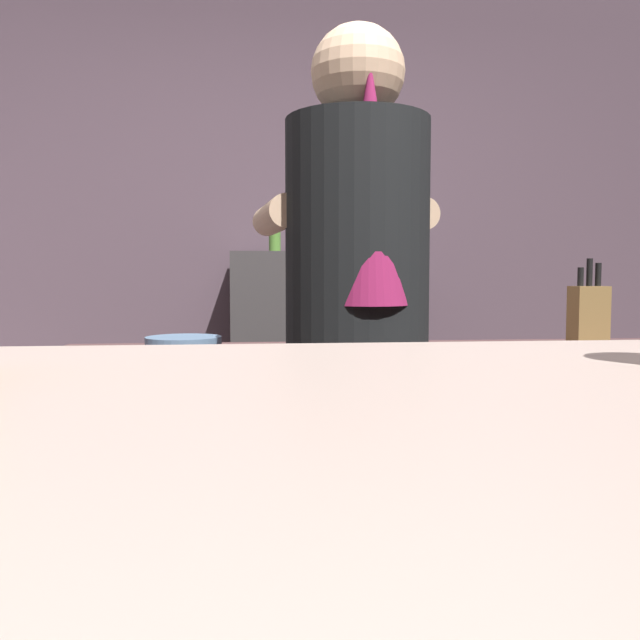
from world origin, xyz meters
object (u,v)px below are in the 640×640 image
object	(u,v)px
knife_block	(588,317)
chefs_knife	(427,350)
mixing_bowl	(184,347)
bottle_soy	(310,236)
bottle_olive_oil	(275,239)
bartender	(358,331)

from	to	relation	value
knife_block	chefs_knife	size ratio (longest dim) A/B	1.18
mixing_bowl	chefs_knife	xyz separation A→B (m)	(0.72, 0.06, -0.03)
chefs_knife	bottle_soy	size ratio (longest dim) A/B	1.19
bottle_olive_oil	bottle_soy	bearing A→B (deg)	-13.75
knife_block	bottle_olive_oil	world-z (taller)	bottle_olive_oil
mixing_bowl	chefs_knife	distance (m)	0.73
chefs_knife	bottle_olive_oil	distance (m)	1.46
knife_block	bartender	bearing A→B (deg)	-154.96
bottle_olive_oil	bottle_soy	world-z (taller)	bottle_soy
chefs_knife	bottle_soy	xyz separation A→B (m)	(-0.24, 1.29, 0.42)
bartender	chefs_knife	world-z (taller)	bartender
bottle_olive_oil	mixing_bowl	bearing A→B (deg)	-102.35
chefs_knife	knife_block	bearing A→B (deg)	-9.15
bartender	mixing_bowl	bearing A→B (deg)	45.50
chefs_knife	bottle_olive_oil	size ratio (longest dim) A/B	1.39
mixing_bowl	bottle_olive_oil	distance (m)	1.48
chefs_knife	bottle_soy	distance (m)	1.38
mixing_bowl	bottle_olive_oil	xyz separation A→B (m)	(0.31, 1.40, 0.39)
bartender	bottle_olive_oil	distance (m)	1.78
knife_block	bottle_soy	bearing A→B (deg)	118.63
mixing_bowl	bottle_soy	bearing A→B (deg)	70.50
mixing_bowl	knife_block	bearing A→B (deg)	0.71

